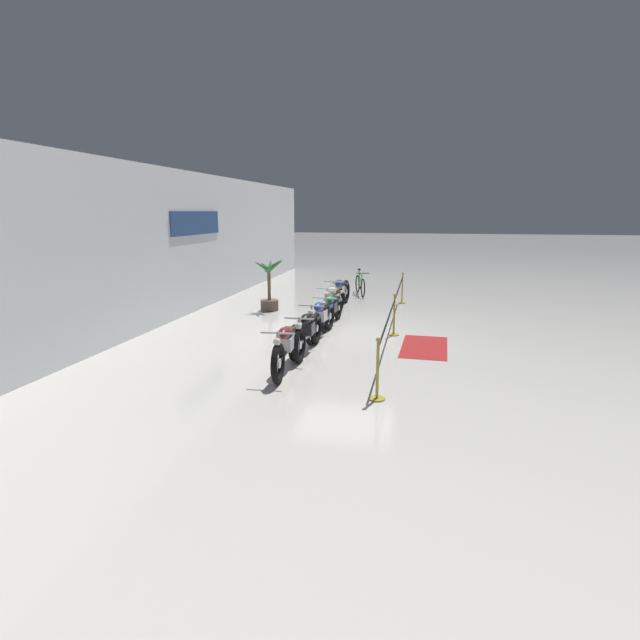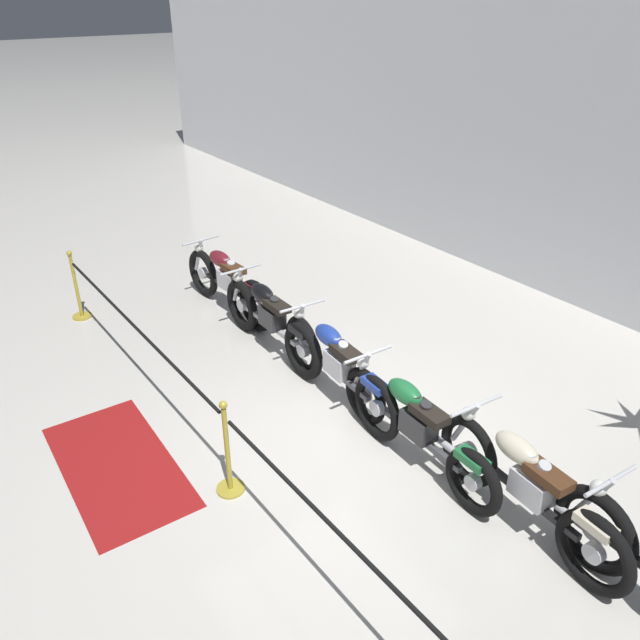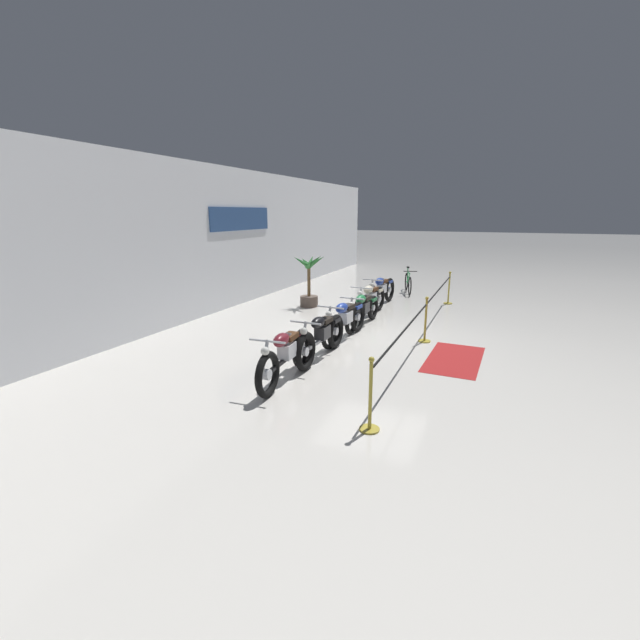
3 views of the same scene
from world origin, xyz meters
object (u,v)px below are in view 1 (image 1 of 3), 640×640
object	(u,v)px
motorcycle_black_1	(308,332)
motorcycle_blue_5	(340,293)
motorcycle_green_3	(331,309)
motorcycle_cream_4	(334,300)
bicycle	(360,285)
motorcycle_blue_2	(321,318)
stanchion_mid_right	(402,293)
floor_banner	(424,347)
stanchion_mid_left	(394,321)
potted_palm_left_of_row	(269,286)
stanchion_far_left	(391,318)
motorcycle_maroon_0	(286,347)

from	to	relation	value
motorcycle_black_1	motorcycle_blue_5	xyz separation A→B (m)	(5.36, 0.19, 0.02)
motorcycle_black_1	motorcycle_blue_5	world-z (taller)	motorcycle_blue_5
motorcycle_green_3	motorcycle_cream_4	distance (m)	1.24
bicycle	motorcycle_blue_2	bearing A→B (deg)	178.72
motorcycle_blue_5	stanchion_mid_right	distance (m)	2.27
motorcycle_cream_4	floor_banner	distance (m)	4.00
motorcycle_black_1	stanchion_mid_left	bearing A→B (deg)	-41.26
potted_palm_left_of_row	floor_banner	distance (m)	5.91
motorcycle_cream_4	potted_palm_left_of_row	world-z (taller)	potted_palm_left_of_row
bicycle	potted_palm_left_of_row	world-z (taller)	potted_palm_left_of_row
stanchion_far_left	motorcycle_black_1	bearing A→B (deg)	111.09
motorcycle_black_1	stanchion_mid_left	world-z (taller)	stanchion_mid_left
motorcycle_green_3	stanchion_mid_left	xyz separation A→B (m)	(-0.74, -1.72, -0.10)
motorcycle_black_1	motorcycle_blue_2	distance (m)	1.41
potted_palm_left_of_row	stanchion_mid_left	xyz separation A→B (m)	(-2.43, -4.00, -0.40)
motorcycle_blue_2	bicycle	world-z (taller)	motorcycle_blue_2
motorcycle_maroon_0	stanchion_far_left	world-z (taller)	stanchion_far_left
motorcycle_green_3	stanchion_mid_right	size ratio (longest dim) A/B	2.18
stanchion_far_left	motorcycle_blue_2	bearing A→B (deg)	67.09
motorcycle_blue_5	stanchion_far_left	bearing A→B (deg)	-157.56
motorcycle_green_3	motorcycle_blue_2	bearing A→B (deg)	178.76
motorcycle_blue_2	stanchion_mid_right	bearing A→B (deg)	-18.83
stanchion_mid_left	motorcycle_black_1	bearing A→B (deg)	138.74
motorcycle_green_3	potted_palm_left_of_row	world-z (taller)	potted_palm_left_of_row
motorcycle_blue_2	motorcycle_green_3	distance (m)	1.32
stanchion_mid_right	motorcycle_cream_4	bearing A→B (deg)	143.98
motorcycle_black_1	motorcycle_green_3	distance (m)	2.73
motorcycle_maroon_0	floor_banner	xyz separation A→B (m)	(2.33, -2.62, -0.47)
potted_palm_left_of_row	floor_banner	world-z (taller)	potted_palm_left_of_row
bicycle	stanchion_mid_left	bearing A→B (deg)	-165.01
motorcycle_black_1	bicycle	xyz separation A→B (m)	(7.98, -0.14, -0.10)
motorcycle_green_3	stanchion_mid_right	distance (m)	4.19
motorcycle_black_1	bicycle	bearing A→B (deg)	-1.00
motorcycle_green_3	stanchion_far_left	distance (m)	2.69
bicycle	motorcycle_blue_5	bearing A→B (deg)	172.73
potted_palm_left_of_row	stanchion_mid_left	size ratio (longest dim) A/B	1.61
motorcycle_cream_4	stanchion_mid_right	size ratio (longest dim) A/B	2.06
bicycle	stanchion_mid_left	distance (m)	6.20
bicycle	motorcycle_black_1	bearing A→B (deg)	179.00
motorcycle_maroon_0	motorcycle_black_1	world-z (taller)	motorcycle_maroon_0
stanchion_mid_left	floor_banner	bearing A→B (deg)	-142.52
motorcycle_green_3	potted_palm_left_of_row	xyz separation A→B (m)	(1.69, 2.27, 0.31)
motorcycle_blue_2	stanchion_mid_right	distance (m)	5.42
motorcycle_maroon_0	motorcycle_blue_2	bearing A→B (deg)	-2.26
motorcycle_cream_4	bicycle	xyz separation A→B (m)	(4.02, -0.28, -0.11)
motorcycle_maroon_0	stanchion_mid_left	size ratio (longest dim) A/B	2.10
motorcycle_maroon_0	potted_palm_left_of_row	world-z (taller)	potted_palm_left_of_row
stanchion_mid_right	floor_banner	size ratio (longest dim) A/B	0.51
potted_palm_left_of_row	stanchion_far_left	world-z (taller)	potted_palm_left_of_row
motorcycle_green_3	stanchion_mid_right	bearing A→B (deg)	-24.28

